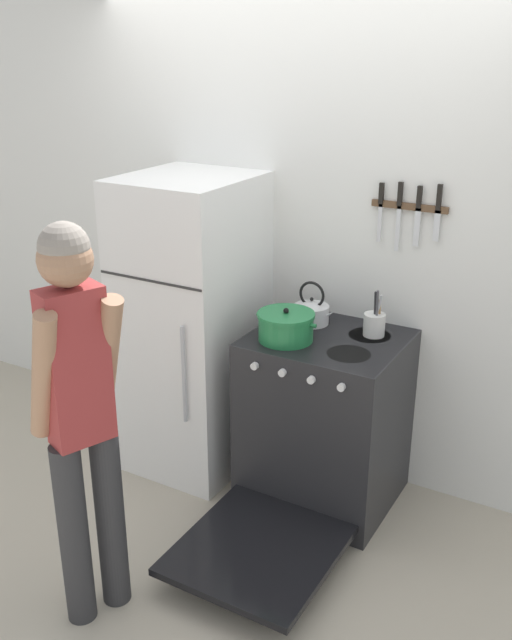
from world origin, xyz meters
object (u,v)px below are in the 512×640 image
dutch_oven_pot (286,326)px  tea_kettle (312,311)px  person (80,408)px  stove_range (321,422)px  utensil_jar (374,324)px  refrigerator (192,326)px

dutch_oven_pot → tea_kettle: (0.01, 0.26, -0.01)m
dutch_oven_pot → person: (-0.31, -1.10, -0.02)m
stove_range → tea_kettle: tea_kettle is taller
tea_kettle → utensil_jar: (0.34, 0.01, -0.00)m
stove_range → person: 1.39m
person → dutch_oven_pot: bearing=5.4°
dutch_oven_pot → tea_kettle: size_ratio=1.41×
utensil_jar → person: bearing=-116.0°
stove_range → tea_kettle: size_ratio=6.10×
stove_range → utensil_jar: size_ratio=5.60×
tea_kettle → person: size_ratio=0.13×
dutch_oven_pot → refrigerator: bearing=170.0°
refrigerator → tea_kettle: 0.69m
dutch_oven_pot → utensil_jar: 0.45m
refrigerator → stove_range: 0.88m
stove_range → dutch_oven_pot: (-0.17, -0.09, 0.53)m
dutch_oven_pot → person: person is taller
stove_range → utensil_jar: utensil_jar is taller
person → stove_range: bearing=-0.6°
refrigerator → dutch_oven_pot: size_ratio=5.11×
stove_range → dutch_oven_pot: bearing=-151.0°
tea_kettle → stove_range: bearing=-47.7°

